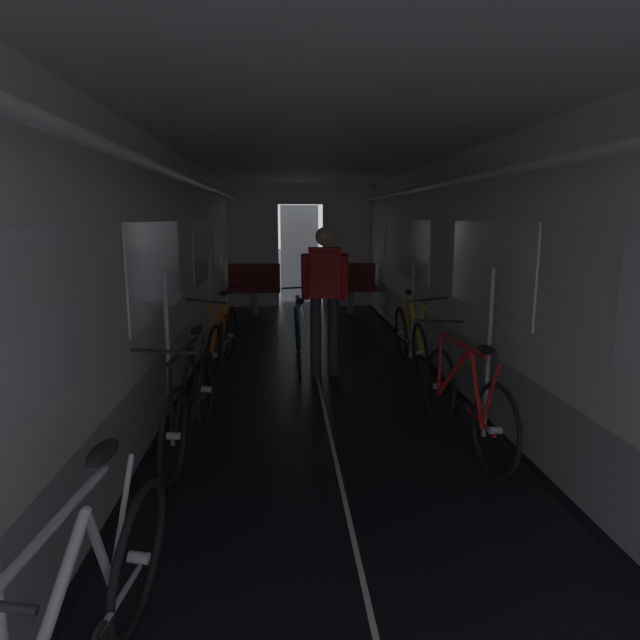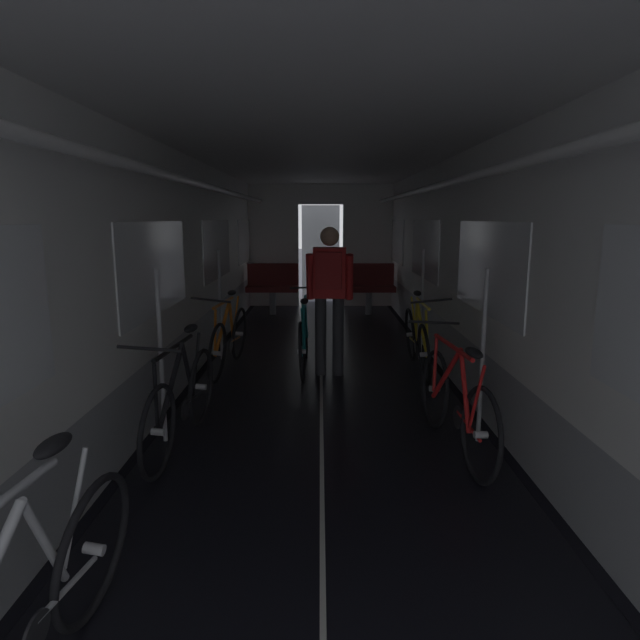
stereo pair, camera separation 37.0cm
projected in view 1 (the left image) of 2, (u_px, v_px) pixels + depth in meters
The scene contains 11 objects.
ground_plane at pixel (375, 634), 2.37m from camera, with size 60.00×60.00×0.00m, color black.
train_car_shell at pixel (319, 226), 5.59m from camera, with size 3.14×12.34×2.57m.
bench_seat_far_left at pixel (254, 284), 10.12m from camera, with size 0.98×0.51×0.95m.
bench_seat_far_right at pixel (350, 284), 10.24m from camera, with size 0.98×0.51×0.95m.
bicycle_silver at pixel (86, 635), 1.86m from camera, with size 0.47×1.69×0.95m.
bicycle_black at pixel (191, 403), 4.17m from camera, with size 0.44×1.69×0.94m.
bicycle_yellow at pixel (410, 338), 6.44m from camera, with size 0.44×1.69×0.95m.
bicycle_red at pixel (464, 400), 4.24m from camera, with size 0.44×1.69×0.94m.
bicycle_orange at pixel (222, 340), 6.34m from camera, with size 0.44×1.69×0.95m.
person_cyclist_aisle at pixel (325, 288), 6.09m from camera, with size 0.54×0.40×1.69m.
bicycle_teal_in_aisle at pixel (298, 338), 6.45m from camera, with size 0.44×1.69×0.94m.
Camera 1 is at (-0.38, -2.05, 1.78)m, focal length 30.57 mm.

